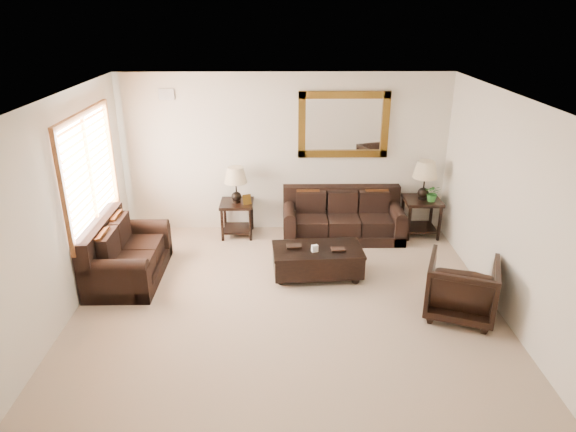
{
  "coord_description": "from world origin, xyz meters",
  "views": [
    {
      "loc": [
        -0.07,
        -5.92,
        3.67
      ],
      "look_at": [
        0.03,
        0.6,
        0.99
      ],
      "focal_mm": 32.0,
      "sensor_mm": 36.0,
      "label": 1
    }
  ],
  "objects_px": {
    "end_table_left": "(236,192)",
    "coffee_table": "(317,259)",
    "end_table_right": "(424,187)",
    "armchair": "(462,285)",
    "loveseat": "(124,257)",
    "sofa": "(342,220)"
  },
  "relations": [
    {
      "from": "sofa",
      "to": "coffee_table",
      "type": "xyz_separation_m",
      "value": [
        -0.52,
        -1.38,
        -0.02
      ]
    },
    {
      "from": "sofa",
      "to": "end_table_right",
      "type": "relative_size",
      "value": 1.53
    },
    {
      "from": "end_table_left",
      "to": "loveseat",
      "type": "bearing_deg",
      "value": -135.87
    },
    {
      "from": "end_table_right",
      "to": "armchair",
      "type": "relative_size",
      "value": 1.54
    },
    {
      "from": "end_table_left",
      "to": "end_table_right",
      "type": "relative_size",
      "value": 0.93
    },
    {
      "from": "loveseat",
      "to": "end_table_right",
      "type": "bearing_deg",
      "value": -72.72
    },
    {
      "from": "end_table_right",
      "to": "coffee_table",
      "type": "distance_m",
      "value": 2.43
    },
    {
      "from": "armchair",
      "to": "end_table_left",
      "type": "bearing_deg",
      "value": -19.19
    },
    {
      "from": "end_table_left",
      "to": "end_table_right",
      "type": "height_order",
      "value": "end_table_right"
    },
    {
      "from": "sofa",
      "to": "end_table_right",
      "type": "distance_m",
      "value": 1.46
    },
    {
      "from": "loveseat",
      "to": "end_table_right",
      "type": "distance_m",
      "value": 4.9
    },
    {
      "from": "sofa",
      "to": "loveseat",
      "type": "height_order",
      "value": "loveseat"
    },
    {
      "from": "end_table_right",
      "to": "armchair",
      "type": "bearing_deg",
      "value": -92.88
    },
    {
      "from": "loveseat",
      "to": "end_table_left",
      "type": "xyz_separation_m",
      "value": [
        1.51,
        1.47,
        0.47
      ]
    },
    {
      "from": "end_table_left",
      "to": "coffee_table",
      "type": "relative_size",
      "value": 0.91
    },
    {
      "from": "sofa",
      "to": "loveseat",
      "type": "distance_m",
      "value": 3.58
    },
    {
      "from": "loveseat",
      "to": "coffee_table",
      "type": "distance_m",
      "value": 2.78
    },
    {
      "from": "end_table_right",
      "to": "coffee_table",
      "type": "xyz_separation_m",
      "value": [
        -1.87,
        -1.44,
        -0.58
      ]
    },
    {
      "from": "loveseat",
      "to": "sofa",
      "type": "bearing_deg",
      "value": -67.21
    },
    {
      "from": "end_table_left",
      "to": "armchair",
      "type": "bearing_deg",
      "value": -39.74
    },
    {
      "from": "sofa",
      "to": "armchair",
      "type": "xyz_separation_m",
      "value": [
        1.22,
        -2.42,
        0.13
      ]
    },
    {
      "from": "sofa",
      "to": "coffee_table",
      "type": "height_order",
      "value": "sofa"
    }
  ]
}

